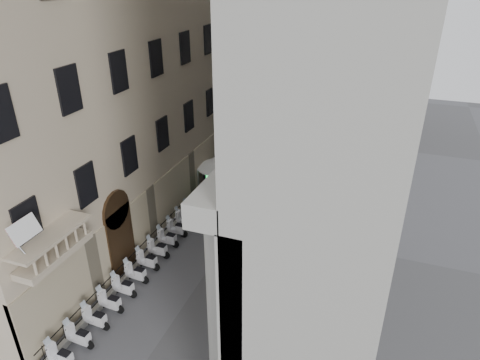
# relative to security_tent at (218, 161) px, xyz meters

# --- Properties ---
(iron_fence) EXTENTS (0.30, 28.00, 1.40)m
(iron_fence) POSITION_rel_security_tent_xyz_m (-0.70, -6.30, -2.57)
(iron_fence) COLOR black
(iron_fence) RESTS_ON ground
(blue_awning) EXTENTS (1.60, 3.00, 3.00)m
(blue_awning) POSITION_rel_security_tent_xyz_m (7.75, 1.70, -2.57)
(blue_awning) COLOR navy
(blue_awning) RESTS_ON ground
(flag) EXTENTS (1.00, 1.40, 8.20)m
(flag) POSITION_rel_security_tent_xyz_m (-0.40, -19.30, -2.57)
(flag) COLOR #9E0C11
(flag) RESTS_ON ground
(scooter_1) EXTENTS (1.42, 0.61, 1.50)m
(scooter_1) POSITION_rel_security_tent_xyz_m (-0.03, -18.20, -2.57)
(scooter_1) COLOR silver
(scooter_1) RESTS_ON ground
(scooter_2) EXTENTS (1.42, 0.61, 1.50)m
(scooter_2) POSITION_rel_security_tent_xyz_m (-0.03, -16.89, -2.57)
(scooter_2) COLOR silver
(scooter_2) RESTS_ON ground
(scooter_3) EXTENTS (1.42, 0.61, 1.50)m
(scooter_3) POSITION_rel_security_tent_xyz_m (-0.03, -15.59, -2.57)
(scooter_3) COLOR silver
(scooter_3) RESTS_ON ground
(scooter_4) EXTENTS (1.42, 0.61, 1.50)m
(scooter_4) POSITION_rel_security_tent_xyz_m (-0.03, -14.28, -2.57)
(scooter_4) COLOR silver
(scooter_4) RESTS_ON ground
(scooter_5) EXTENTS (1.42, 0.61, 1.50)m
(scooter_5) POSITION_rel_security_tent_xyz_m (-0.03, -12.98, -2.57)
(scooter_5) COLOR silver
(scooter_5) RESTS_ON ground
(scooter_6) EXTENTS (1.42, 0.61, 1.50)m
(scooter_6) POSITION_rel_security_tent_xyz_m (-0.03, -11.67, -2.57)
(scooter_6) COLOR silver
(scooter_6) RESTS_ON ground
(scooter_7) EXTENTS (1.42, 0.61, 1.50)m
(scooter_7) POSITION_rel_security_tent_xyz_m (-0.03, -10.37, -2.57)
(scooter_7) COLOR silver
(scooter_7) RESTS_ON ground
(scooter_8) EXTENTS (1.42, 0.61, 1.50)m
(scooter_8) POSITION_rel_security_tent_xyz_m (-0.03, -9.06, -2.57)
(scooter_8) COLOR silver
(scooter_8) RESTS_ON ground
(scooter_9) EXTENTS (1.42, 0.61, 1.50)m
(scooter_9) POSITION_rel_security_tent_xyz_m (-0.03, -7.76, -2.57)
(scooter_9) COLOR silver
(scooter_9) RESTS_ON ground
(scooter_10) EXTENTS (1.42, 0.61, 1.50)m
(scooter_10) POSITION_rel_security_tent_xyz_m (-0.03, -6.46, -2.57)
(scooter_10) COLOR silver
(scooter_10) RESTS_ON ground
(scooter_11) EXTENTS (1.42, 0.61, 1.50)m
(scooter_11) POSITION_rel_security_tent_xyz_m (-0.03, -5.15, -2.57)
(scooter_11) COLOR silver
(scooter_11) RESTS_ON ground
(barrier_1) EXTENTS (0.60, 2.40, 1.10)m
(barrier_1) POSITION_rel_security_tent_xyz_m (7.04, -15.78, -2.57)
(barrier_1) COLOR #ADB0B5
(barrier_1) RESTS_ON ground
(barrier_2) EXTENTS (0.60, 2.40, 1.10)m
(barrier_2) POSITION_rel_security_tent_xyz_m (7.04, -13.28, -2.57)
(barrier_2) COLOR #ADB0B5
(barrier_2) RESTS_ON ground
(barrier_3) EXTENTS (0.60, 2.40, 1.10)m
(barrier_3) POSITION_rel_security_tent_xyz_m (7.04, -10.78, -2.57)
(barrier_3) COLOR #ADB0B5
(barrier_3) RESTS_ON ground
(barrier_4) EXTENTS (0.60, 2.40, 1.10)m
(barrier_4) POSITION_rel_security_tent_xyz_m (7.04, -8.28, -2.57)
(barrier_4) COLOR #ADB0B5
(barrier_4) RESTS_ON ground
(barrier_5) EXTENTS (0.60, 2.40, 1.10)m
(barrier_5) POSITION_rel_security_tent_xyz_m (7.04, -5.78, -2.57)
(barrier_5) COLOR #ADB0B5
(barrier_5) RESTS_ON ground
(barrier_6) EXTENTS (0.60, 2.40, 1.10)m
(barrier_6) POSITION_rel_security_tent_xyz_m (7.04, -3.28, -2.57)
(barrier_6) COLOR #ADB0B5
(barrier_6) RESTS_ON ground
(barrier_7) EXTENTS (0.60, 2.40, 1.10)m
(barrier_7) POSITION_rel_security_tent_xyz_m (7.04, -0.78, -2.57)
(barrier_7) COLOR #ADB0B5
(barrier_7) RESTS_ON ground
(barrier_8) EXTENTS (0.60, 2.40, 1.10)m
(barrier_8) POSITION_rel_security_tent_xyz_m (7.04, 1.72, -2.57)
(barrier_8) COLOR #ADB0B5
(barrier_8) RESTS_ON ground
(security_tent) EXTENTS (3.78, 3.78, 3.07)m
(security_tent) POSITION_rel_security_tent_xyz_m (0.00, 0.00, 0.00)
(security_tent) COLOR silver
(security_tent) RESTS_ON ground
(street_lamp) EXTENTS (2.69, 0.49, 8.27)m
(street_lamp) POSITION_rel_security_tent_xyz_m (-0.28, 3.23, 2.36)
(street_lamp) COLOR gray
(street_lamp) RESTS_ON ground
(info_kiosk) EXTENTS (0.56, 0.94, 1.91)m
(info_kiosk) POSITION_rel_security_tent_xyz_m (-0.59, -0.92, -1.60)
(info_kiosk) COLOR black
(info_kiosk) RESTS_ON ground
(pedestrian_a) EXTENTS (0.79, 0.58, 1.99)m
(pedestrian_a) POSITION_rel_security_tent_xyz_m (2.70, 2.63, -1.57)
(pedestrian_a) COLOR black
(pedestrian_a) RESTS_ON ground
(pedestrian_b) EXTENTS (1.10, 1.04, 1.80)m
(pedestrian_b) POSITION_rel_security_tent_xyz_m (5.98, 1.77, -1.67)
(pedestrian_b) COLOR black
(pedestrian_b) RESTS_ON ground
(pedestrian_c) EXTENTS (0.81, 0.54, 1.61)m
(pedestrian_c) POSITION_rel_security_tent_xyz_m (4.04, 7.97, -1.76)
(pedestrian_c) COLOR black
(pedestrian_c) RESTS_ON ground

